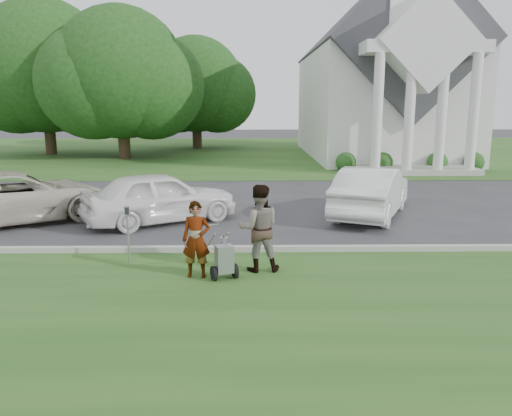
{
  "coord_description": "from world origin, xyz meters",
  "views": [
    {
      "loc": [
        0.21,
        -11.21,
        3.57
      ],
      "look_at": [
        0.38,
        0.0,
        1.22
      ],
      "focal_mm": 35.0,
      "sensor_mm": 36.0,
      "label": 1
    }
  ],
  "objects_px": {
    "tree_far": "(45,73)",
    "car_b": "(160,197)",
    "tree_left": "(121,79)",
    "person_right": "(259,229)",
    "parking_meter_near": "(128,227)",
    "tree_back": "(196,89)",
    "striping_cart": "(224,260)",
    "person_left": "(196,240)",
    "car_a": "(18,197)",
    "church": "(380,67)",
    "car_d": "(371,192)"
  },
  "relations": [
    {
      "from": "striping_cart",
      "to": "person_left",
      "type": "height_order",
      "value": "person_left"
    },
    {
      "from": "striping_cart",
      "to": "person_right",
      "type": "xyz_separation_m",
      "value": [
        0.72,
        0.54,
        0.52
      ]
    },
    {
      "from": "person_left",
      "to": "car_d",
      "type": "bearing_deg",
      "value": 51.62
    },
    {
      "from": "church",
      "to": "car_d",
      "type": "relative_size",
      "value": 4.98
    },
    {
      "from": "tree_far",
      "to": "car_a",
      "type": "distance_m",
      "value": 22.84
    },
    {
      "from": "church",
      "to": "car_a",
      "type": "bearing_deg",
      "value": -129.45
    },
    {
      "from": "tree_back",
      "to": "parking_meter_near",
      "type": "xyz_separation_m",
      "value": [
        1.48,
        -30.21,
        -3.9
      ]
    },
    {
      "from": "striping_cart",
      "to": "car_a",
      "type": "distance_m",
      "value": 8.39
    },
    {
      "from": "person_left",
      "to": "car_b",
      "type": "height_order",
      "value": "person_left"
    },
    {
      "from": "tree_far",
      "to": "car_a",
      "type": "bearing_deg",
      "value": -71.26
    },
    {
      "from": "car_b",
      "to": "tree_far",
      "type": "bearing_deg",
      "value": -1.45
    },
    {
      "from": "striping_cart",
      "to": "person_left",
      "type": "xyz_separation_m",
      "value": [
        -0.58,
        0.14,
        0.38
      ]
    },
    {
      "from": "church",
      "to": "car_d",
      "type": "height_order",
      "value": "church"
    },
    {
      "from": "parking_meter_near",
      "to": "car_d",
      "type": "xyz_separation_m",
      "value": [
        6.69,
        4.74,
        -0.03
      ]
    },
    {
      "from": "tree_back",
      "to": "car_a",
      "type": "bearing_deg",
      "value": -96.19
    },
    {
      "from": "parking_meter_near",
      "to": "car_a",
      "type": "bearing_deg",
      "value": 136.57
    },
    {
      "from": "car_a",
      "to": "car_d",
      "type": "distance_m",
      "value": 11.02
    },
    {
      "from": "tree_far",
      "to": "tree_back",
      "type": "height_order",
      "value": "tree_far"
    },
    {
      "from": "tree_left",
      "to": "car_d",
      "type": "relative_size",
      "value": 2.19
    },
    {
      "from": "tree_back",
      "to": "person_left",
      "type": "bearing_deg",
      "value": -84.27
    },
    {
      "from": "person_right",
      "to": "car_a",
      "type": "relative_size",
      "value": 0.34
    },
    {
      "from": "tree_left",
      "to": "person_right",
      "type": "height_order",
      "value": "tree_left"
    },
    {
      "from": "tree_left",
      "to": "striping_cart",
      "type": "distance_m",
      "value": 25.05
    },
    {
      "from": "person_right",
      "to": "tree_far",
      "type": "bearing_deg",
      "value": -64.65
    },
    {
      "from": "car_d",
      "to": "tree_left",
      "type": "bearing_deg",
      "value": -30.71
    },
    {
      "from": "striping_cart",
      "to": "car_a",
      "type": "height_order",
      "value": "car_a"
    },
    {
      "from": "church",
      "to": "parking_meter_near",
      "type": "distance_m",
      "value": 26.53
    },
    {
      "from": "tree_far",
      "to": "tree_back",
      "type": "distance_m",
      "value": 11.22
    },
    {
      "from": "tree_left",
      "to": "person_right",
      "type": "relative_size",
      "value": 5.63
    },
    {
      "from": "car_a",
      "to": "church",
      "type": "bearing_deg",
      "value": -71.82
    },
    {
      "from": "tree_left",
      "to": "striping_cart",
      "type": "xyz_separation_m",
      "value": [
        7.71,
        -23.37,
        -4.69
      ]
    },
    {
      "from": "tree_left",
      "to": "car_b",
      "type": "distance_m",
      "value": 19.57
    },
    {
      "from": "tree_back",
      "to": "person_right",
      "type": "relative_size",
      "value": 5.09
    },
    {
      "from": "striping_cart",
      "to": "car_b",
      "type": "relative_size",
      "value": 0.24
    },
    {
      "from": "tree_left",
      "to": "tree_back",
      "type": "distance_m",
      "value": 8.95
    },
    {
      "from": "striping_cart",
      "to": "person_left",
      "type": "relative_size",
      "value": 0.7
    },
    {
      "from": "church",
      "to": "car_b",
      "type": "bearing_deg",
      "value": -120.63
    },
    {
      "from": "tree_back",
      "to": "car_d",
      "type": "height_order",
      "value": "tree_back"
    },
    {
      "from": "person_right",
      "to": "car_d",
      "type": "bearing_deg",
      "value": -128.67
    },
    {
      "from": "tree_far",
      "to": "car_b",
      "type": "bearing_deg",
      "value": -61.53
    },
    {
      "from": "tree_far",
      "to": "person_left",
      "type": "bearing_deg",
      "value": -63.4
    },
    {
      "from": "car_b",
      "to": "person_left",
      "type": "bearing_deg",
      "value": 167.99
    },
    {
      "from": "person_left",
      "to": "person_right",
      "type": "relative_size",
      "value": 0.85
    },
    {
      "from": "church",
      "to": "tree_far",
      "type": "bearing_deg",
      "value": 175.34
    },
    {
      "from": "person_left",
      "to": "church",
      "type": "bearing_deg",
      "value": 70.66
    },
    {
      "from": "tree_left",
      "to": "striping_cart",
      "type": "bearing_deg",
      "value": -71.74
    },
    {
      "from": "tree_far",
      "to": "parking_meter_near",
      "type": "bearing_deg",
      "value": -65.51
    },
    {
      "from": "striping_cart",
      "to": "car_d",
      "type": "xyz_separation_m",
      "value": [
        4.46,
        5.9,
        0.38
      ]
    },
    {
      "from": "car_b",
      "to": "car_d",
      "type": "distance_m",
      "value": 6.69
    },
    {
      "from": "tree_left",
      "to": "car_d",
      "type": "distance_m",
      "value": 21.72
    }
  ]
}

